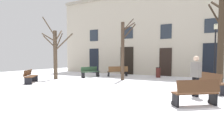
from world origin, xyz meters
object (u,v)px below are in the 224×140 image
person_by_shop_door (196,74)px  bench_far_corner (118,71)px  tree_center (221,35)px  tree_left_of_center (123,49)px  bench_near_center_tree (196,93)px  bench_near_lamp (90,72)px  bench_facing_shops (212,82)px  tree_near_facade (55,52)px  streetlamp (215,46)px  bench_back_to_back_left (31,76)px  litter_bin (158,72)px

person_by_shop_door → bench_far_corner: bearing=-6.0°
tree_center → tree_left_of_center: bearing=175.3°
tree_left_of_center → bench_near_center_tree: bearing=-45.4°
bench_near_lamp → bench_far_corner: (1.66, 1.77, -0.01)m
bench_near_lamp → tree_center: bearing=-79.7°
bench_facing_shops → tree_near_facade: bearing=54.0°
streetlamp → bench_back_to_back_left: bearing=-143.9°
tree_near_facade → litter_bin: size_ratio=5.56×
tree_near_facade → bench_near_lamp: 3.20m
tree_near_facade → tree_left_of_center: size_ratio=1.03×
bench_near_center_tree → person_by_shop_door: size_ratio=0.87×
tree_near_facade → bench_near_center_tree: bearing=-18.9°
streetlamp → bench_near_center_tree: size_ratio=2.73×
bench_near_lamp → bench_facing_shops: 9.34m
tree_near_facade → bench_back_to_back_left: size_ratio=3.01×
tree_left_of_center → litter_bin: bearing=58.9°
bench_back_to_back_left → litter_bin: bearing=-77.4°
bench_near_center_tree → tree_left_of_center: bearing=-83.6°
tree_left_of_center → bench_near_lamp: tree_left_of_center is taller
tree_center → person_by_shop_door: 3.88m
bench_near_lamp → litter_bin: bearing=-47.3°
tree_left_of_center → bench_far_corner: (-1.55, 2.15, -1.81)m
bench_far_corner → tree_left_of_center: bearing=81.2°
tree_left_of_center → bench_near_lamp: size_ratio=2.63×
person_by_shop_door → bench_facing_shops: bearing=-76.1°
tree_left_of_center → bench_near_center_tree: (5.33, -5.40, -1.80)m
tree_center → bench_back_to_back_left: bearing=-159.7°
tree_near_facade → person_by_shop_door: 10.06m
bench_back_to_back_left → bench_near_lamp: bench_near_lamp is taller
tree_near_facade → streetlamp: 11.59m
tree_center → bench_facing_shops: bearing=-99.9°
tree_left_of_center → bench_far_corner: bearing=125.9°
bench_near_center_tree → bench_back_to_back_left: bearing=-44.2°
bench_back_to_back_left → bench_facing_shops: size_ratio=0.88×
tree_near_facade → bench_far_corner: bearing=52.8°
streetlamp → bench_facing_shops: bearing=-90.2°
streetlamp → bench_back_to_back_left: size_ratio=2.65×
litter_bin → bench_facing_shops: 6.56m
bench_near_lamp → person_by_shop_door: (8.37, -4.14, 0.48)m
bench_near_center_tree → bench_near_lamp: bench_near_center_tree is taller
tree_near_facade → bench_near_center_tree: size_ratio=3.11×
streetlamp → bench_facing_shops: (-0.02, -5.38, -1.98)m
streetlamp → bench_facing_shops: streetlamp is taller
bench_near_center_tree → bench_back_to_back_left: 9.81m
litter_bin → bench_near_lamp: (-4.96, -2.53, 0.04)m
tree_near_facade → litter_bin: 8.24m
streetlamp → person_by_shop_door: streetlamp is taller
litter_bin → bench_near_center_tree: bearing=-66.7°
tree_center → litter_bin: size_ratio=6.56×
tree_left_of_center → person_by_shop_door: (5.16, -3.76, -1.31)m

